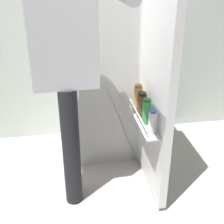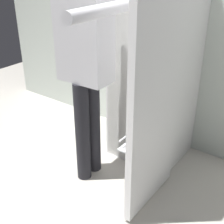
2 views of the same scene
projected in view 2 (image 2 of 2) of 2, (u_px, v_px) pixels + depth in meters
The scene contains 4 objects.
ground_plane at pixel (118, 178), 2.67m from camera, with size 6.58×6.58×0.00m, color #B7B2A8.
kitchen_wall at pixel (175, 21), 2.74m from camera, with size 4.40×0.10×2.40m, color beige.
refrigerator at pixel (154, 72), 2.62m from camera, with size 0.69×1.20×1.68m.
person at pixel (86, 58), 2.26m from camera, with size 0.55×0.72×1.75m.
Camera 2 is at (1.21, -1.74, 1.73)m, focal length 49.17 mm.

